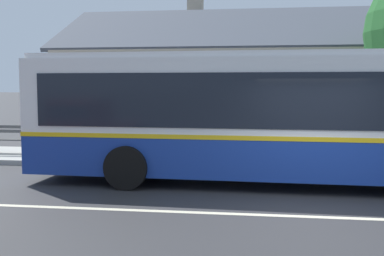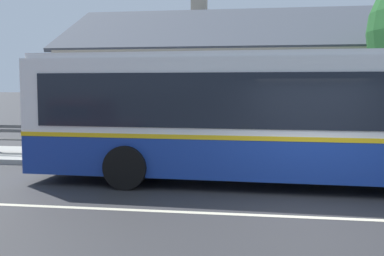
# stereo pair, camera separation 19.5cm
# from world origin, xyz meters

# --- Properties ---
(ground_plane) EXTENTS (300.00, 300.00, 0.00)m
(ground_plane) POSITION_xyz_m (0.00, 0.00, 0.00)
(ground_plane) COLOR #2D2D30
(sidewalk_far) EXTENTS (60.00, 3.00, 0.15)m
(sidewalk_far) POSITION_xyz_m (0.00, 6.00, 0.07)
(sidewalk_far) COLOR #9E9E99
(sidewalk_far) RESTS_ON ground
(lane_divider_stripe) EXTENTS (60.00, 0.16, 0.01)m
(lane_divider_stripe) POSITION_xyz_m (0.00, 0.00, 0.00)
(lane_divider_stripe) COLOR beige
(lane_divider_stripe) RESTS_ON ground
(community_building) EXTENTS (21.94, 9.50, 6.79)m
(community_building) POSITION_xyz_m (1.70, 13.24, 1.97)
(community_building) COLOR tan
(community_building) RESTS_ON ground
(transit_bus) EXTENTS (11.48, 3.02, 3.10)m
(transit_bus) POSITION_xyz_m (-0.89, 2.90, 1.67)
(transit_bus) COLOR navy
(transit_bus) RESTS_ON ground
(bench_by_building) EXTENTS (1.67, 0.51, 0.94)m
(bench_by_building) POSITION_xyz_m (-9.14, 5.84, 0.57)
(bench_by_building) COLOR #4C4C4C
(bench_by_building) RESTS_ON sidewalk_far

